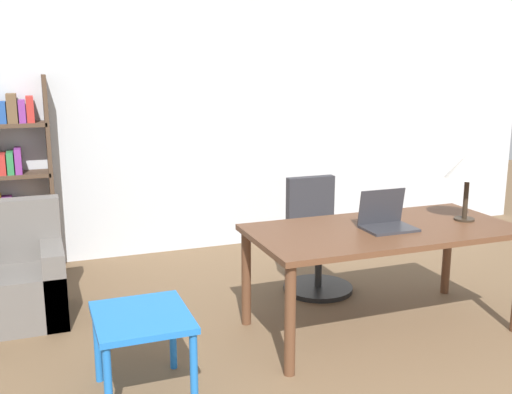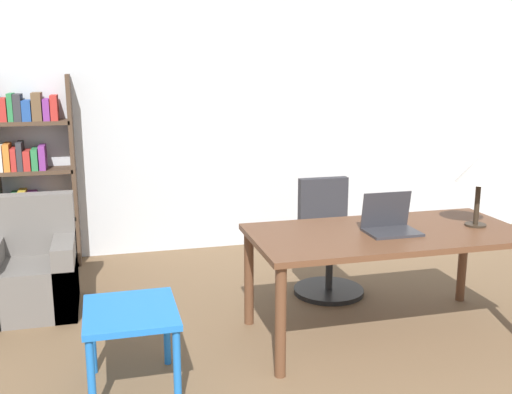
{
  "view_description": "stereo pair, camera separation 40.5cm",
  "coord_description": "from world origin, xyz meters",
  "px_view_note": "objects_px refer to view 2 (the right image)",
  "views": [
    {
      "loc": [
        -1.57,
        -1.35,
        1.89
      ],
      "look_at": [
        -0.19,
        2.36,
        1.01
      ],
      "focal_mm": 42.0,
      "sensor_mm": 36.0,
      "label": 1
    },
    {
      "loc": [
        -1.19,
        -1.47,
        1.89
      ],
      "look_at": [
        -0.19,
        2.36,
        1.01
      ],
      "focal_mm": 42.0,
      "sensor_mm": 36.0,
      "label": 2
    }
  ],
  "objects_px": {
    "office_chair": "(327,245)",
    "armchair": "(30,274)",
    "table_lamp": "(480,171)",
    "bookshelf": "(31,179)",
    "side_table_blue": "(131,322)",
    "desk": "(387,243)",
    "laptop": "(390,224)"
  },
  "relations": [
    {
      "from": "desk",
      "to": "laptop",
      "type": "height_order",
      "value": "laptop"
    },
    {
      "from": "laptop",
      "to": "side_table_blue",
      "type": "relative_size",
      "value": 0.6
    },
    {
      "from": "side_table_blue",
      "to": "armchair",
      "type": "height_order",
      "value": "armchair"
    },
    {
      "from": "table_lamp",
      "to": "bookshelf",
      "type": "relative_size",
      "value": 0.28
    },
    {
      "from": "desk",
      "to": "side_table_blue",
      "type": "height_order",
      "value": "desk"
    },
    {
      "from": "side_table_blue",
      "to": "bookshelf",
      "type": "xyz_separation_m",
      "value": [
        -0.76,
        2.51,
        0.42
      ]
    },
    {
      "from": "side_table_blue",
      "to": "armchair",
      "type": "bearing_deg",
      "value": 116.53
    },
    {
      "from": "laptop",
      "to": "bookshelf",
      "type": "height_order",
      "value": "bookshelf"
    },
    {
      "from": "laptop",
      "to": "table_lamp",
      "type": "height_order",
      "value": "table_lamp"
    },
    {
      "from": "bookshelf",
      "to": "armchair",
      "type": "bearing_deg",
      "value": -86.65
    },
    {
      "from": "side_table_blue",
      "to": "armchair",
      "type": "relative_size",
      "value": 0.67
    },
    {
      "from": "laptop",
      "to": "bookshelf",
      "type": "bearing_deg",
      "value": 139.12
    },
    {
      "from": "table_lamp",
      "to": "armchair",
      "type": "height_order",
      "value": "table_lamp"
    },
    {
      "from": "desk",
      "to": "laptop",
      "type": "xyz_separation_m",
      "value": [
        0.01,
        -0.02,
        0.14
      ]
    },
    {
      "from": "armchair",
      "to": "desk",
      "type": "bearing_deg",
      "value": -23.49
    },
    {
      "from": "desk",
      "to": "laptop",
      "type": "relative_size",
      "value": 5.33
    },
    {
      "from": "table_lamp",
      "to": "office_chair",
      "type": "height_order",
      "value": "table_lamp"
    },
    {
      "from": "table_lamp",
      "to": "armchair",
      "type": "relative_size",
      "value": 0.57
    },
    {
      "from": "laptop",
      "to": "office_chair",
      "type": "height_order",
      "value": "laptop"
    },
    {
      "from": "laptop",
      "to": "armchair",
      "type": "bearing_deg",
      "value": 156.18
    },
    {
      "from": "table_lamp",
      "to": "bookshelf",
      "type": "bearing_deg",
      "value": 145.48
    },
    {
      "from": "office_chair",
      "to": "armchair",
      "type": "relative_size",
      "value": 1.08
    },
    {
      "from": "table_lamp",
      "to": "bookshelf",
      "type": "height_order",
      "value": "bookshelf"
    },
    {
      "from": "office_chair",
      "to": "bookshelf",
      "type": "bearing_deg",
      "value": 151.82
    },
    {
      "from": "office_chair",
      "to": "side_table_blue",
      "type": "distance_m",
      "value": 2.06
    },
    {
      "from": "desk",
      "to": "side_table_blue",
      "type": "xyz_separation_m",
      "value": [
        -1.77,
        -0.32,
        -0.25
      ]
    },
    {
      "from": "armchair",
      "to": "bookshelf",
      "type": "height_order",
      "value": "bookshelf"
    },
    {
      "from": "bookshelf",
      "to": "laptop",
      "type": "bearing_deg",
      "value": -40.88
    },
    {
      "from": "bookshelf",
      "to": "table_lamp",
      "type": "bearing_deg",
      "value": -34.52
    },
    {
      "from": "bookshelf",
      "to": "office_chair",
      "type": "bearing_deg",
      "value": -28.18
    },
    {
      "from": "side_table_blue",
      "to": "armchair",
      "type": "xyz_separation_m",
      "value": [
        -0.7,
        1.4,
        -0.13
      ]
    },
    {
      "from": "desk",
      "to": "table_lamp",
      "type": "relative_size",
      "value": 3.75
    }
  ]
}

